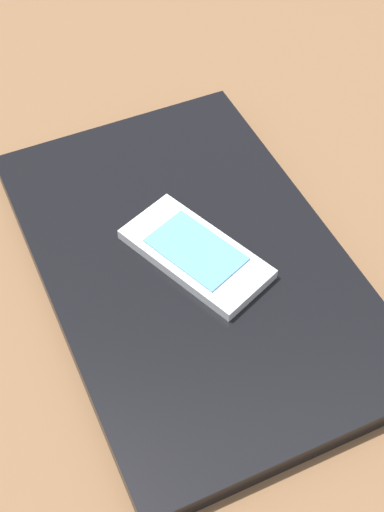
# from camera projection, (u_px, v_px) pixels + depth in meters

# --- Properties ---
(desk_surface) EXTENTS (1.20, 0.80, 0.03)m
(desk_surface) POSITION_uv_depth(u_px,v_px,m) (213.00, 332.00, 0.56)
(desk_surface) COLOR brown
(desk_surface) RESTS_ON ground
(laptop_closed) EXTENTS (0.40, 0.33, 0.02)m
(laptop_closed) POSITION_uv_depth(u_px,v_px,m) (192.00, 265.00, 0.57)
(laptop_closed) COLOR black
(laptop_closed) RESTS_ON desk_surface
(cell_phone_on_laptop) EXTENTS (0.12, 0.12, 0.01)m
(cell_phone_on_laptop) POSITION_uv_depth(u_px,v_px,m) (196.00, 254.00, 0.56)
(cell_phone_on_laptop) COLOR silver
(cell_phone_on_laptop) RESTS_ON laptop_closed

